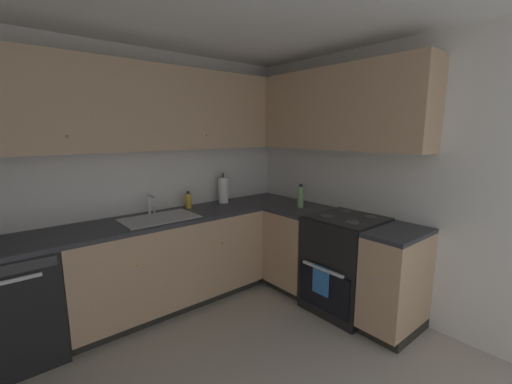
% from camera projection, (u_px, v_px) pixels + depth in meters
% --- Properties ---
extents(wall_back, '(4.04, 0.05, 2.43)m').
position_uv_depth(wall_back, '(103.00, 182.00, 2.97)').
color(wall_back, silver).
rests_on(wall_back, ground_plane).
extents(wall_right, '(0.05, 3.37, 2.43)m').
position_uv_depth(wall_right, '(390.00, 182.00, 2.98)').
color(wall_right, silver).
rests_on(wall_right, ground_plane).
extents(dishwasher, '(0.60, 0.63, 0.85)m').
position_uv_depth(dishwasher, '(11.00, 306.00, 2.38)').
color(dishwasher, black).
rests_on(dishwasher, ground_plane).
extents(lower_cabinets_back, '(1.85, 0.62, 0.85)m').
position_uv_depth(lower_cabinets_back, '(169.00, 262.00, 3.16)').
color(lower_cabinets_back, tan).
rests_on(lower_cabinets_back, ground_plane).
extents(countertop_back, '(3.05, 0.60, 0.03)m').
position_uv_depth(countertop_back, '(167.00, 218.00, 3.07)').
color(countertop_back, '#2D2D33').
rests_on(countertop_back, lower_cabinets_back).
extents(lower_cabinets_right, '(0.62, 1.50, 0.85)m').
position_uv_depth(lower_cabinets_right, '(333.00, 261.00, 3.18)').
color(lower_cabinets_right, tan).
rests_on(lower_cabinets_right, ground_plane).
extents(countertop_right, '(0.60, 1.50, 0.03)m').
position_uv_depth(countertop_right, '(335.00, 217.00, 3.10)').
color(countertop_right, '#2D2D33').
rests_on(countertop_right, lower_cabinets_right).
extents(oven_range, '(0.68, 0.62, 1.04)m').
position_uv_depth(oven_range, '(346.00, 263.00, 3.09)').
color(oven_range, black).
rests_on(oven_range, ground_plane).
extents(upper_cabinets_back, '(2.73, 0.34, 0.75)m').
position_uv_depth(upper_cabinets_back, '(137.00, 108.00, 2.90)').
color(upper_cabinets_back, tan).
extents(upper_cabinets_right, '(0.32, 2.05, 0.75)m').
position_uv_depth(upper_cabinets_right, '(326.00, 110.00, 3.21)').
color(upper_cabinets_right, tan).
extents(sink, '(0.66, 0.40, 0.10)m').
position_uv_depth(sink, '(160.00, 223.00, 3.00)').
color(sink, '#B7B7BC').
rests_on(sink, countertop_back).
extents(faucet, '(0.07, 0.16, 0.20)m').
position_uv_depth(faucet, '(150.00, 202.00, 3.13)').
color(faucet, silver).
rests_on(faucet, countertop_back).
extents(soap_bottle, '(0.06, 0.06, 0.18)m').
position_uv_depth(soap_bottle, '(188.00, 201.00, 3.40)').
color(soap_bottle, gold).
rests_on(soap_bottle, countertop_back).
extents(paper_towel_roll, '(0.11, 0.11, 0.34)m').
position_uv_depth(paper_towel_roll, '(223.00, 190.00, 3.64)').
color(paper_towel_roll, white).
rests_on(paper_towel_roll, countertop_back).
extents(oil_bottle, '(0.07, 0.07, 0.25)m').
position_uv_depth(oil_bottle, '(301.00, 197.00, 3.41)').
color(oil_bottle, '#729E66').
rests_on(oil_bottle, countertop_right).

